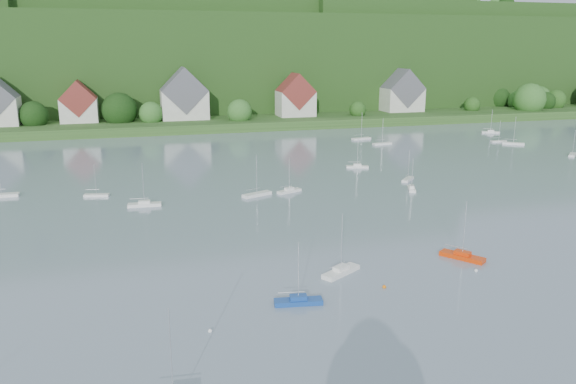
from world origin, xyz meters
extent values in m
cube|color=#294C1C|center=(0.00, 200.00, 1.50)|extent=(600.00, 60.00, 3.00)
cube|color=#173B13|center=(0.00, 275.00, 20.00)|extent=(620.00, 160.00, 40.00)
cube|color=#173B13|center=(10.00, 270.00, 28.00)|extent=(240.00, 130.00, 60.00)
cube|color=#173B13|center=(160.00, 255.00, 22.00)|extent=(200.00, 110.00, 48.00)
sphere|color=#2F6324|center=(141.50, 180.22, 7.19)|extent=(12.88, 12.88, 12.88)
sphere|color=black|center=(139.35, 197.94, 6.40)|extent=(10.46, 10.46, 10.46)
sphere|color=#1C4916|center=(118.43, 184.90, 5.10)|extent=(6.45, 6.45, 6.45)
sphere|color=black|center=(152.01, 194.00, 6.47)|extent=(10.68, 10.68, 10.68)
sphere|color=#2F6324|center=(-6.80, 183.88, 5.66)|extent=(8.19, 8.19, 8.19)
sphere|color=#2F6324|center=(153.96, 190.35, 6.41)|extent=(10.50, 10.50, 10.50)
sphere|color=black|center=(152.76, 184.28, 5.62)|extent=(8.05, 8.05, 8.05)
sphere|color=#2F6324|center=(-51.96, 186.07, 5.11)|extent=(6.49, 6.49, 6.49)
sphere|color=#2F6324|center=(46.85, 192.08, 6.95)|extent=(12.16, 12.16, 12.16)
sphere|color=#2F6324|center=(22.99, 179.93, 5.84)|extent=(8.73, 8.73, 8.73)
sphere|color=black|center=(-43.87, 185.86, 6.03)|extent=(9.32, 9.32, 9.32)
sphere|color=#1C4916|center=(159.04, 186.11, 5.87)|extent=(8.84, 8.84, 8.84)
sphere|color=#1C4916|center=(67.84, 181.69, 5.03)|extent=(6.24, 6.24, 6.24)
sphere|color=black|center=(89.43, 194.54, 5.65)|extent=(8.16, 8.16, 8.16)
sphere|color=#2F6324|center=(144.77, 192.32, 5.63)|extent=(8.09, 8.09, 8.09)
sphere|color=black|center=(-17.00, 186.36, 6.87)|extent=(11.92, 11.92, 11.92)
sphere|color=#2F6324|center=(176.64, 258.30, 47.67)|extent=(9.52, 9.52, 9.52)
sphere|color=#2F6324|center=(100.48, 258.36, 48.62)|extent=(14.97, 14.97, 14.97)
sphere|color=black|center=(161.92, 228.86, 47.32)|extent=(7.52, 7.52, 7.52)
sphere|color=#1C4916|center=(78.67, 255.82, 47.71)|extent=(9.78, 9.78, 9.78)
sphere|color=#1C4916|center=(119.68, 254.71, 48.10)|extent=(12.02, 12.02, 12.02)
sphere|color=black|center=(137.90, 236.02, 48.02)|extent=(11.57, 11.57, 11.57)
sphere|color=#2F6324|center=(142.64, 228.37, 47.45)|extent=(8.28, 8.28, 8.28)
sphere|color=black|center=(167.90, 264.31, 47.31)|extent=(7.47, 7.47, 7.47)
sphere|color=#2F6324|center=(99.14, 247.22, 47.66)|extent=(9.48, 9.48, 9.48)
sphere|color=black|center=(189.44, 271.22, 41.48)|extent=(8.43, 8.43, 8.43)
sphere|color=#1C4916|center=(-39.98, 262.14, 42.10)|extent=(12.01, 12.01, 12.01)
sphere|color=black|center=(182.06, 244.68, 42.37)|extent=(13.54, 13.54, 13.54)
sphere|color=black|center=(118.67, 252.35, 42.64)|extent=(15.08, 15.08, 15.08)
sphere|color=#2F6324|center=(108.41, 268.02, 42.80)|extent=(15.99, 15.99, 15.99)
sphere|color=black|center=(-3.70, 272.21, 42.75)|extent=(15.72, 15.72, 15.72)
sphere|color=#2F6324|center=(218.40, 301.50, 42.48)|extent=(14.17, 14.17, 14.17)
sphere|color=#1C4916|center=(10.88, 267.92, 41.84)|extent=(10.54, 10.54, 10.54)
cube|color=beige|center=(-30.00, 189.00, 7.00)|extent=(12.00, 9.00, 8.00)
cube|color=maroon|center=(-30.00, 189.00, 11.00)|extent=(12.00, 9.36, 12.00)
cube|color=beige|center=(5.00, 188.00, 8.00)|extent=(16.00, 11.00, 10.00)
cube|color=#57575E|center=(5.00, 188.00, 13.00)|extent=(16.00, 11.44, 16.00)
cube|color=beige|center=(45.00, 186.00, 7.50)|extent=(13.00, 10.00, 9.00)
cube|color=maroon|center=(45.00, 186.00, 12.00)|extent=(13.00, 10.40, 13.00)
cube|color=beige|center=(90.00, 190.00, 7.50)|extent=(15.00, 10.00, 9.00)
cube|color=#57575E|center=(90.00, 190.00, 12.00)|extent=(15.00, 10.40, 15.00)
cube|color=#174396|center=(2.70, 41.85, 0.27)|extent=(5.53, 2.30, 0.54)
cube|color=#174396|center=(2.70, 41.85, 0.79)|extent=(2.01, 1.32, 0.50)
cylinder|color=silver|center=(2.70, 41.85, 3.89)|extent=(0.10, 0.10, 6.70)
cylinder|color=silver|center=(1.91, 41.97, 1.44)|extent=(2.93, 0.53, 0.08)
cylinder|color=silver|center=(-12.08, 26.52, 4.67)|extent=(0.10, 0.10, 8.05)
cube|color=white|center=(10.30, 48.52, 0.29)|extent=(5.83, 4.44, 0.58)
cube|color=white|center=(10.30, 48.52, 0.83)|extent=(2.34, 2.04, 0.50)
cylinder|color=silver|center=(10.30, 48.52, 4.23)|extent=(0.10, 0.10, 7.29)
cylinder|color=silver|center=(9.55, 48.06, 1.48)|extent=(2.78, 1.74, 0.08)
cube|color=red|center=(27.87, 49.01, 0.30)|extent=(4.78, 5.80, 0.59)
cube|color=red|center=(27.87, 49.01, 0.84)|extent=(2.15, 2.36, 0.50)
cylinder|color=silver|center=(27.87, 49.01, 4.30)|extent=(0.10, 0.10, 7.41)
cylinder|color=silver|center=(27.35, 49.73, 1.49)|extent=(1.95, 2.71, 0.08)
sphere|color=white|center=(-7.61, 38.16, 0.00)|extent=(0.43, 0.43, 0.43)
sphere|color=orange|center=(13.71, 43.20, 0.00)|extent=(0.45, 0.45, 0.45)
sphere|color=white|center=(27.06, 44.61, 0.00)|extent=(0.44, 0.44, 0.44)
cube|color=white|center=(100.70, 146.81, 0.29)|extent=(5.88, 3.73, 0.57)
cube|color=white|center=(100.70, 146.81, 0.82)|extent=(2.28, 1.82, 0.50)
cylinder|color=silver|center=(100.70, 146.81, 4.14)|extent=(0.10, 0.10, 7.14)
cylinder|color=silver|center=(99.92, 147.15, 1.47)|extent=(2.92, 1.32, 0.08)
cube|color=white|center=(8.53, 88.62, 0.30)|extent=(6.12, 3.82, 0.59)
cylinder|color=silver|center=(8.53, 88.62, 4.30)|extent=(0.10, 0.10, 7.42)
cylinder|color=silver|center=(7.71, 88.28, 1.49)|extent=(3.04, 1.33, 0.08)
cube|color=white|center=(91.99, 130.35, 0.24)|extent=(4.83, 1.61, 0.48)
cylinder|color=silver|center=(91.99, 130.35, 3.45)|extent=(0.10, 0.10, 5.95)
cylinder|color=silver|center=(91.28, 130.39, 1.38)|extent=(2.62, 0.24, 0.08)
cube|color=white|center=(54.24, 145.80, 0.31)|extent=(6.34, 2.81, 0.61)
cylinder|color=silver|center=(54.24, 145.80, 4.45)|extent=(0.10, 0.10, 7.67)
cylinder|color=silver|center=(53.34, 145.64, 1.51)|extent=(3.33, 0.70, 0.08)
cube|color=white|center=(39.19, 84.84, 0.23)|extent=(2.96, 4.84, 0.47)
cube|color=white|center=(39.19, 84.84, 0.72)|extent=(1.46, 1.87, 0.50)
cylinder|color=silver|center=(39.19, 84.84, 3.40)|extent=(0.10, 0.10, 5.86)
cylinder|color=silver|center=(38.93, 84.18, 1.37)|extent=(1.03, 2.42, 0.08)
cube|color=white|center=(-20.95, 96.57, 0.23)|extent=(4.82, 2.23, 0.46)
cylinder|color=silver|center=(-20.95, 96.57, 3.37)|extent=(0.10, 0.10, 5.81)
cylinder|color=silver|center=(-21.63, 96.72, 1.36)|extent=(2.52, 0.61, 0.08)
cube|color=white|center=(15.22, 89.54, 0.26)|extent=(5.28, 3.32, 0.51)
cube|color=white|center=(15.22, 89.54, 0.76)|extent=(2.04, 1.62, 0.50)
cylinder|color=silver|center=(15.22, 89.54, 3.72)|extent=(0.10, 0.10, 6.41)
cylinder|color=silver|center=(14.51, 89.24, 1.41)|extent=(2.63, 1.17, 0.08)
cube|color=white|center=(-38.29, 101.04, 0.31)|extent=(6.15, 1.85, 0.61)
cube|color=white|center=(-12.38, 87.01, 0.29)|extent=(5.97, 2.11, 0.59)
cube|color=white|center=(-12.38, 87.01, 0.84)|extent=(2.14, 1.31, 0.50)
cylinder|color=silver|center=(-12.38, 87.01, 4.24)|extent=(0.10, 0.10, 7.32)
cylinder|color=silver|center=(-13.25, 87.08, 1.49)|extent=(3.22, 0.34, 0.08)
cube|color=white|center=(56.44, 135.57, 0.28)|extent=(5.83, 2.16, 0.57)
cylinder|color=silver|center=(56.44, 135.57, 4.13)|extent=(0.10, 0.10, 7.12)
cylinder|color=silver|center=(55.59, 135.49, 1.47)|extent=(3.12, 0.40, 0.08)
cube|color=white|center=(93.50, 125.52, 0.30)|extent=(5.81, 4.98, 0.60)
cylinder|color=silver|center=(93.50, 125.52, 4.36)|extent=(0.10, 0.10, 7.52)
cylinder|color=silver|center=(92.78, 126.07, 1.50)|extent=(2.69, 2.07, 0.08)
cube|color=white|center=(36.95, 107.41, 0.26)|extent=(5.38, 2.89, 0.52)
cube|color=white|center=(36.95, 107.41, 0.77)|extent=(2.03, 1.50, 0.50)
cylinder|color=silver|center=(36.95, 107.41, 3.76)|extent=(0.10, 0.10, 6.48)
cylinder|color=silver|center=(36.21, 107.63, 1.42)|extent=(2.75, 0.90, 0.08)
cube|color=white|center=(97.21, 106.46, 0.25)|extent=(4.60, 4.43, 0.50)
cylinder|color=silver|center=(97.21, 106.46, 3.62)|extent=(0.10, 0.10, 6.25)
cylinder|color=silver|center=(96.66, 105.95, 1.40)|extent=(2.06, 1.94, 0.08)
cube|color=white|center=(42.37, 92.49, 0.24)|extent=(4.30, 4.45, 0.48)
cylinder|color=silver|center=(42.37, 92.49, 3.50)|extent=(0.10, 0.10, 6.04)
cylinder|color=silver|center=(41.87, 91.96, 1.38)|extent=(1.88, 1.99, 0.08)
camera|label=1|loc=(-13.91, -12.87, 27.57)|focal=35.09mm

